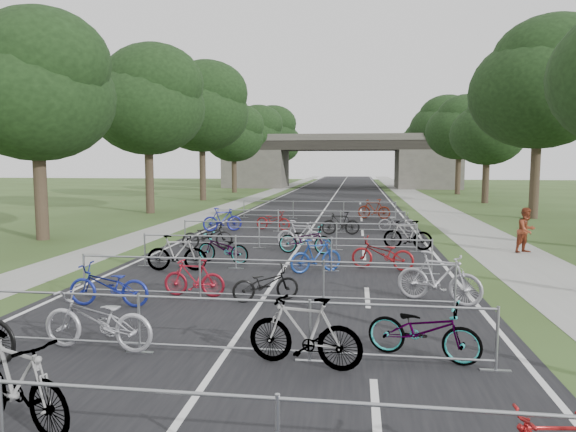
% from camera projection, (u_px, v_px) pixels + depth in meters
% --- Properties ---
extents(road, '(11.00, 140.00, 0.01)m').
position_uv_depth(road, '(335.00, 194.00, 54.76)').
color(road, black).
rests_on(road, ground).
extents(sidewalk_right, '(3.00, 140.00, 0.01)m').
position_uv_depth(sidewalk_right, '(412.00, 195.00, 53.70)').
color(sidewalk_right, gray).
rests_on(sidewalk_right, ground).
extents(sidewalk_left, '(2.00, 140.00, 0.01)m').
position_uv_depth(sidewalk_left, '(266.00, 194.00, 55.76)').
color(sidewalk_left, gray).
rests_on(sidewalk_left, ground).
extents(lane_markings, '(0.12, 140.00, 0.00)m').
position_uv_depth(lane_markings, '(335.00, 194.00, 54.76)').
color(lane_markings, silver).
rests_on(lane_markings, ground).
extents(overpass_bridge, '(31.00, 8.00, 7.05)m').
position_uv_depth(overpass_bridge, '(340.00, 161.00, 69.18)').
color(overpass_bridge, '#4C4A44').
rests_on(overpass_bridge, ground).
extents(tree_left_0, '(6.72, 6.72, 10.25)m').
position_uv_depth(tree_left_0, '(37.00, 90.00, 22.01)').
color(tree_left_0, '#33261C').
rests_on(tree_left_0, ground).
extents(tree_left_1, '(7.56, 7.56, 11.53)m').
position_uv_depth(tree_left_1, '(148.00, 103.00, 33.75)').
color(tree_left_1, '#33261C').
rests_on(tree_left_1, ground).
extents(tree_right_1, '(8.18, 8.18, 12.47)m').
position_uv_depth(tree_right_1, '(542.00, 86.00, 30.44)').
color(tree_right_1, '#33261C').
rests_on(tree_right_1, ground).
extents(tree_left_2, '(8.40, 8.40, 12.81)m').
position_uv_depth(tree_left_2, '(202.00, 109.00, 45.49)').
color(tree_left_2, '#33261C').
rests_on(tree_left_2, ground).
extents(tree_right_2, '(6.16, 6.16, 9.39)m').
position_uv_depth(tree_right_2, '(489.00, 132.00, 42.47)').
color(tree_right_2, '#33261C').
rests_on(tree_right_2, ground).
extents(tree_left_3, '(6.72, 6.72, 10.25)m').
position_uv_depth(tree_left_3, '(235.00, 135.00, 57.49)').
color(tree_left_3, '#33261C').
rests_on(tree_left_3, ground).
extents(tree_right_3, '(7.17, 7.17, 10.93)m').
position_uv_depth(tree_right_3, '(461.00, 129.00, 54.20)').
color(tree_right_3, '#33261C').
rests_on(tree_right_3, ground).
extents(tree_left_4, '(7.56, 7.56, 11.53)m').
position_uv_depth(tree_left_4, '(255.00, 133.00, 69.24)').
color(tree_left_4, '#33261C').
rests_on(tree_left_4, ground).
extents(tree_right_4, '(8.18, 8.18, 12.47)m').
position_uv_depth(tree_right_4, '(442.00, 127.00, 65.93)').
color(tree_right_4, '#33261C').
rests_on(tree_right_4, ground).
extents(tree_left_5, '(8.40, 8.40, 12.81)m').
position_uv_depth(tree_left_5, '(270.00, 132.00, 80.98)').
color(tree_left_5, '#33261C').
rests_on(tree_left_5, ground).
extents(tree_right_5, '(6.16, 6.16, 9.39)m').
position_uv_depth(tree_right_5, '(429.00, 146.00, 77.96)').
color(tree_right_5, '#33261C').
rests_on(tree_right_5, ground).
extents(tree_left_6, '(6.72, 6.72, 10.25)m').
position_uv_depth(tree_left_6, '(281.00, 145.00, 92.98)').
color(tree_left_6, '#33261C').
rests_on(tree_left_6, ground).
extents(tree_right_6, '(7.17, 7.17, 10.93)m').
position_uv_depth(tree_right_6, '(420.00, 142.00, 89.68)').
color(tree_right_6, '#33261C').
rests_on(tree_right_6, ground).
extents(barrier_row_1, '(9.70, 0.08, 1.10)m').
position_uv_depth(barrier_row_1, '(223.00, 327.00, 8.97)').
color(barrier_row_1, '#93969A').
rests_on(barrier_row_1, ground).
extents(barrier_row_2, '(9.70, 0.08, 1.10)m').
position_uv_depth(barrier_row_2, '(261.00, 281.00, 12.52)').
color(barrier_row_2, '#93969A').
rests_on(barrier_row_2, ground).
extents(barrier_row_3, '(9.70, 0.08, 1.10)m').
position_uv_depth(barrier_row_3, '(283.00, 253.00, 16.26)').
color(barrier_row_3, '#93969A').
rests_on(barrier_row_3, ground).
extents(barrier_row_4, '(9.70, 0.08, 1.10)m').
position_uv_depth(barrier_row_4, '(297.00, 236.00, 20.21)').
color(barrier_row_4, '#93969A').
rests_on(barrier_row_4, ground).
extents(barrier_row_5, '(9.70, 0.08, 1.10)m').
position_uv_depth(barrier_row_5, '(309.00, 221.00, 25.14)').
color(barrier_row_5, '#93969A').
rests_on(barrier_row_5, ground).
extents(barrier_row_6, '(9.70, 0.08, 1.10)m').
position_uv_depth(barrier_row_6, '(318.00, 210.00, 31.05)').
color(barrier_row_6, '#93969A').
rests_on(barrier_row_6, ground).
extents(bike_1, '(2.13, 1.32, 1.24)m').
position_uv_depth(bike_1, '(17.00, 383.00, 6.55)').
color(bike_1, '#93969A').
rests_on(bike_1, ground).
extents(bike_5, '(2.21, 0.91, 1.13)m').
position_uv_depth(bike_5, '(97.00, 320.00, 9.30)').
color(bike_5, '#AAAAB2').
rests_on(bike_5, ground).
extents(bike_6, '(2.07, 0.98, 1.20)m').
position_uv_depth(bike_6, '(304.00, 332.00, 8.55)').
color(bike_6, '#93969A').
rests_on(bike_6, ground).
extents(bike_7, '(2.08, 1.29, 1.03)m').
position_uv_depth(bike_7, '(423.00, 330.00, 8.90)').
color(bike_7, '#93969A').
rests_on(bike_7, ground).
extents(bike_8, '(1.98, 0.71, 1.03)m').
position_uv_depth(bike_8, '(108.00, 286.00, 12.12)').
color(bike_8, navy).
rests_on(bike_8, ground).
extents(bike_9, '(1.64, 0.52, 0.97)m').
position_uv_depth(bike_9, '(194.00, 278.00, 13.03)').
color(bike_9, maroon).
rests_on(bike_9, ground).
extents(bike_10, '(1.76, 1.19, 0.88)m').
position_uv_depth(bike_10, '(266.00, 284.00, 12.63)').
color(bike_10, black).
rests_on(bike_10, ground).
extents(bike_11, '(2.15, 1.43, 1.26)m').
position_uv_depth(bike_11, '(439.00, 278.00, 12.41)').
color(bike_11, '#9F9FA6').
rests_on(bike_11, ground).
extents(bike_12, '(1.94, 0.75, 1.14)m').
position_uv_depth(bike_12, '(177.00, 253.00, 16.14)').
color(bike_12, '#93969A').
rests_on(bike_12, ground).
extents(bike_13, '(2.04, 1.16, 1.02)m').
position_uv_depth(bike_13, '(223.00, 248.00, 17.41)').
color(bike_13, '#93969A').
rests_on(bike_13, ground).
extents(bike_14, '(1.75, 1.31, 1.05)m').
position_uv_depth(bike_14, '(316.00, 256.00, 15.90)').
color(bike_14, navy).
rests_on(bike_14, ground).
extents(bike_15, '(2.09, 1.14, 1.04)m').
position_uv_depth(bike_15, '(382.00, 254.00, 16.28)').
color(bike_15, maroon).
rests_on(bike_15, ground).
extents(bike_16, '(2.11, 1.46, 1.05)m').
position_uv_depth(bike_16, '(207.00, 236.00, 20.27)').
color(bike_16, black).
rests_on(bike_16, ground).
extents(bike_17, '(1.92, 0.83, 1.11)m').
position_uv_depth(bike_17, '(300.00, 235.00, 20.35)').
color(bike_17, '#B5B4BC').
rests_on(bike_17, ground).
extents(bike_18, '(2.12, 0.94, 1.08)m').
position_uv_depth(bike_18, '(306.00, 240.00, 19.19)').
color(bike_18, '#93969A').
rests_on(bike_18, ground).
extents(bike_19, '(1.99, 1.06, 1.15)m').
position_uv_depth(bike_19, '(408.00, 235.00, 20.09)').
color(bike_19, '#93969A').
rests_on(bike_19, ground).
extents(bike_20, '(2.00, 1.24, 1.16)m').
position_uv_depth(bike_20, '(222.00, 220.00, 25.43)').
color(bike_20, navy).
rests_on(bike_20, ground).
extents(bike_21, '(1.95, 1.11, 0.97)m').
position_uv_depth(bike_21, '(273.00, 221.00, 25.92)').
color(bike_21, maroon).
rests_on(bike_21, ground).
extents(bike_22, '(1.86, 0.75, 1.08)m').
position_uv_depth(bike_22, '(341.00, 223.00, 24.23)').
color(bike_22, black).
rests_on(bike_22, ground).
extents(bike_23, '(1.89, 0.83, 0.96)m').
position_uv_depth(bike_23, '(397.00, 222.00, 25.22)').
color(bike_23, '#A9A8AF').
rests_on(bike_23, ground).
extents(bike_27, '(2.08, 1.10, 1.21)m').
position_uv_depth(bike_27, '(374.00, 209.00, 30.99)').
color(bike_27, maroon).
rests_on(bike_27, ground).
extents(pedestrian_b, '(1.05, 1.00, 1.71)m').
position_uv_depth(pedestrian_b, '(526.00, 230.00, 19.35)').
color(pedestrian_b, maroon).
rests_on(pedestrian_b, ground).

